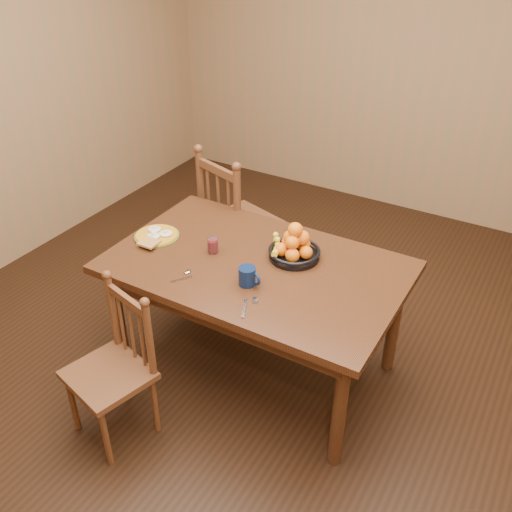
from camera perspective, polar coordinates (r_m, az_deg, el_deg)
The scene contains 10 objects.
room at distance 2.83m, azimuth 0.00°, elevation 9.43°, with size 4.52×5.02×2.72m.
dining_table at distance 3.16m, azimuth 0.00°, elevation -2.06°, with size 1.60×1.00×0.75m.
chair_far at distance 4.00m, azimuth -1.89°, elevation 3.34°, with size 0.59×0.57×1.04m.
chair_near at distance 3.04m, azimuth -14.01°, elevation -10.90°, with size 0.47×0.46×0.86m.
breakfast_plate at distance 3.40m, azimuth -9.92°, elevation 2.02°, with size 0.26×0.29×0.04m.
fork at distance 2.80m, azimuth -0.81°, elevation -4.98°, with size 0.07×0.18×0.00m.
spoon at distance 3.05m, azimuth -7.08°, elevation -1.80°, with size 0.07×0.15×0.01m.
coffee_mug at distance 2.92m, azimuth -0.82°, elevation -2.03°, with size 0.13×0.09×0.10m.
juice_glass at distance 3.20m, azimuth -4.34°, elevation 1.05°, with size 0.06×0.06×0.09m.
fruit_bowl at distance 3.14m, azimuth 3.79°, elevation 0.85°, with size 0.32×0.29×0.22m.
Camera 1 is at (1.32, -2.24, 2.46)m, focal length 40.00 mm.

